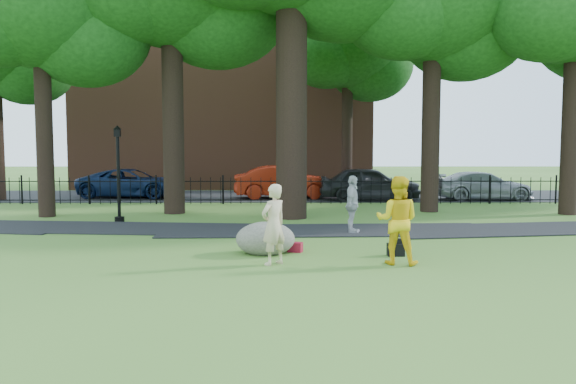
{
  "coord_description": "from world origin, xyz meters",
  "views": [
    {
      "loc": [
        -0.28,
        -13.09,
        2.57
      ],
      "look_at": [
        -0.16,
        2.0,
        1.35
      ],
      "focal_mm": 35.0,
      "sensor_mm": 36.0,
      "label": 1
    }
  ],
  "objects_px": {
    "woman": "(274,225)",
    "man": "(397,220)",
    "red_sedan": "(284,182)",
    "boulder": "(265,237)",
    "lamppost": "(118,175)"
  },
  "relations": [
    {
      "from": "boulder",
      "to": "red_sedan",
      "type": "height_order",
      "value": "red_sedan"
    },
    {
      "from": "man",
      "to": "lamppost",
      "type": "relative_size",
      "value": 0.59
    },
    {
      "from": "woman",
      "to": "red_sedan",
      "type": "xyz_separation_m",
      "value": [
        0.23,
        15.67,
        -0.07
      ]
    },
    {
      "from": "lamppost",
      "to": "red_sedan",
      "type": "relative_size",
      "value": 0.66
    },
    {
      "from": "boulder",
      "to": "lamppost",
      "type": "height_order",
      "value": "lamppost"
    },
    {
      "from": "woman",
      "to": "man",
      "type": "distance_m",
      "value": 2.7
    },
    {
      "from": "red_sedan",
      "to": "man",
      "type": "bearing_deg",
      "value": -176.35
    },
    {
      "from": "woman",
      "to": "man",
      "type": "relative_size",
      "value": 0.91
    },
    {
      "from": "man",
      "to": "woman",
      "type": "bearing_deg",
      "value": 18.35
    },
    {
      "from": "woman",
      "to": "lamppost",
      "type": "distance_m",
      "value": 8.87
    },
    {
      "from": "boulder",
      "to": "lamppost",
      "type": "distance_m",
      "value": 7.82
    },
    {
      "from": "woman",
      "to": "red_sedan",
      "type": "height_order",
      "value": "woman"
    },
    {
      "from": "boulder",
      "to": "red_sedan",
      "type": "distance_m",
      "value": 14.42
    },
    {
      "from": "man",
      "to": "lamppost",
      "type": "xyz_separation_m",
      "value": [
        -8.1,
        6.95,
        0.65
      ]
    },
    {
      "from": "woman",
      "to": "boulder",
      "type": "distance_m",
      "value": 1.36
    }
  ]
}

